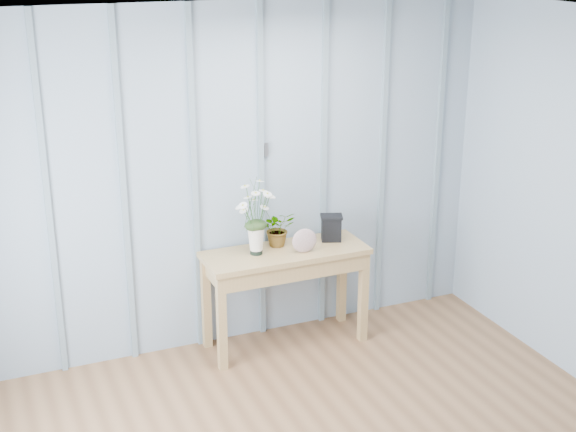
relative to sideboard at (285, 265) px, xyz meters
name	(u,v)px	position (x,y,z in m)	size (l,w,h in m)	color
room_shell	(304,115)	(-0.34, -1.08, 1.35)	(4.00, 4.50, 2.50)	#93A5B7
sideboard	(285,265)	(0.00, 0.00, 0.00)	(1.20, 0.45, 0.75)	#A4824D
daisy_vase	(256,207)	(-0.22, 0.02, 0.47)	(0.40, 0.30, 0.56)	black
spider_plant	(278,228)	(-0.01, 0.12, 0.25)	(0.24, 0.21, 0.26)	#223818
felt_disc_vessel	(304,241)	(0.11, -0.09, 0.21)	(0.18, 0.05, 0.18)	#7F4753
carved_box	(331,228)	(0.39, 0.06, 0.22)	(0.19, 0.17, 0.20)	black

